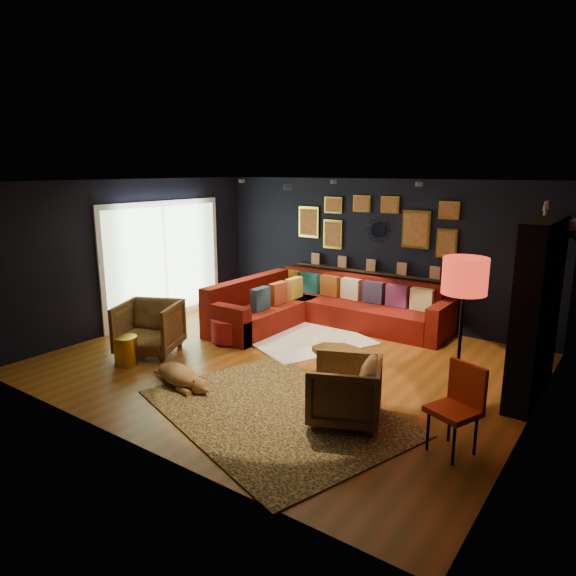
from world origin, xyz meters
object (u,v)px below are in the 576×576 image
Objects in this scene: pouf at (228,330)px; gold_stool at (126,351)px; armchair_left at (149,325)px; floor_lamp at (465,282)px; sectional at (317,308)px; dog at (178,371)px; orange_chair at (459,401)px; coffee_table at (337,354)px; armchair_right at (345,388)px.

gold_stool is (-0.55, -1.58, -0.01)m from pouf.
floor_lamp is (4.44, 0.81, 1.09)m from armchair_left.
dog is (-0.07, -3.26, -0.13)m from sectional.
dog is at bearing -149.97° from orange_chair.
orange_chair is (4.74, -0.09, 0.09)m from armchair_left.
coffee_table is 2.03m from floor_lamp.
sectional is 6.17× the size of pouf.
gold_stool is 1.17m from dog.
armchair_right is at bearing -23.69° from pouf.
coffee_table is at bearing 26.91° from gold_stool.
coffee_table is (1.47, -1.81, 0.00)m from sectional.
armchair_left is at bearing -163.12° from coffee_table.
pouf is 0.50× the size of dog.
dog is at bearing -69.72° from pouf.
pouf is at bearing 174.54° from coffee_table.
orange_chair is at bearing 5.35° from gold_stool.
armchair_right reaches higher than coffee_table.
gold_stool is at bearing -152.93° from orange_chair.
coffee_table is at bearing 178.45° from floor_lamp.
armchair_left is 4.74m from orange_chair.
orange_chair reaches higher than gold_stool.
coffee_table is 0.44× the size of floor_lamp.
floor_lamp is at bearing 114.19° from armchair_right.
armchair_left is 2.11× the size of gold_stool.
orange_chair is at bearing -26.09° from coffee_table.
orange_chair reaches higher than dog.
gold_stool is 0.23× the size of floor_lamp.
floor_lamp is (0.93, 1.00, 1.14)m from armchair_right.
orange_chair is 0.81× the size of dog.
gold_stool is at bearing -172.91° from dog.
armchair_left is 3.52m from armchair_right.
floor_lamp is at bearing -14.95° from armchair_left.
sectional is at bearing 99.33° from dog.
pouf is 1.27m from armchair_left.
armchair_right is (2.17, -2.86, 0.07)m from sectional.
gold_stool is (-1.24, -3.19, -0.11)m from sectional.
floor_lamp reaches higher than dog.
gold_stool is at bearing -107.44° from armchair_right.
gold_stool reaches higher than pouf.
armchair_right is at bearing -52.84° from sectional.
gold_stool is 4.73m from floor_lamp.
armchair_right is at bearing -153.43° from orange_chair.
pouf is (-2.16, 0.21, -0.11)m from coffee_table.
armchair_right is (3.51, -0.19, -0.05)m from armchair_left.
gold_stool reaches higher than dog.
orange_chair reaches higher than coffee_table.
armchair_left is (-2.81, -0.85, 0.12)m from coffee_table.
armchair_right reaches higher than dog.
orange_chair reaches higher than sectional.
pouf is 3.12m from armchair_right.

